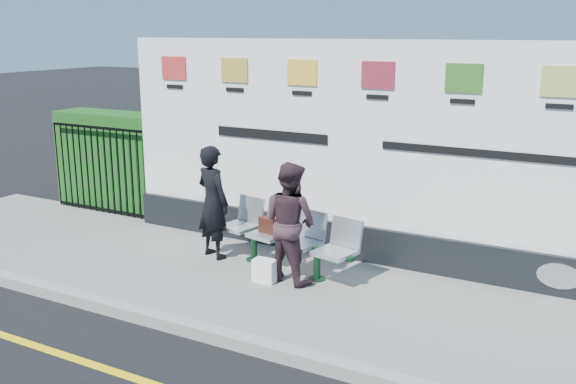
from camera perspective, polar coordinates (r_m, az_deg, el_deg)
The scene contains 10 objects.
pavement at distance 8.13m, azimuth 0.80°, elevation -8.78°, with size 14.00×3.00×0.12m, color gray.
kerb at distance 6.96m, azimuth -5.11°, elevation -12.91°, with size 14.00×0.18×0.14m, color gray.
billboard at distance 8.71m, azimuth 7.90°, elevation 2.05°, with size 8.00×0.30×3.00m.
hedge at distance 11.87m, azimuth -14.90°, elevation 2.74°, with size 2.35×0.70×1.70m, color #1A5018.
railing at distance 11.57m, azimuth -16.39°, elevation 1.94°, with size 2.05×0.06×1.54m, color black, non-canonical shape.
bench at distance 8.57m, azimuth -0.35°, elevation -5.47°, with size 2.12×0.55×0.45m, color silver, non-canonical shape.
woman_left at distance 8.96m, azimuth -6.70°, elevation -0.88°, with size 0.58×0.38×1.59m, color black.
woman_right at distance 8.07m, azimuth 0.18°, elevation -2.68°, with size 0.75×0.58×1.54m, color #38252B.
handbag_brown at distance 8.64m, azimuth -1.74°, elevation -2.98°, with size 0.27×0.12×0.21m, color black.
carrier_bag_white at distance 8.20m, azimuth -2.07°, elevation -7.00°, with size 0.29×0.18×0.29m, color white.
Camera 1 is at (3.47, -4.13, 3.24)m, focal length 40.00 mm.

